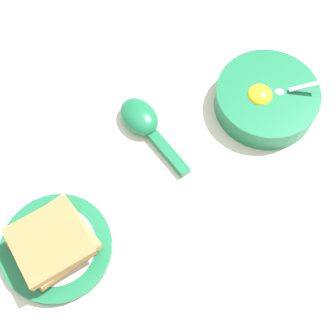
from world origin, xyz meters
name	(u,v)px	position (x,y,z in m)	size (l,w,h in m)	color
ground_plane	(209,180)	(0.00, 0.00, 0.00)	(3.00, 3.00, 0.00)	silver
egg_bowl	(266,98)	(-0.06, -0.17, 0.02)	(0.18, 0.18, 0.07)	#196B42
toast_plate	(57,247)	(0.20, 0.18, 0.01)	(0.17, 0.17, 0.02)	#196B42
toast_sandwich	(52,242)	(0.20, 0.18, 0.04)	(0.15, 0.15, 0.05)	#9E7042
soup_spoon	(144,122)	(0.13, -0.07, 0.02)	(0.16, 0.13, 0.04)	#196B42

